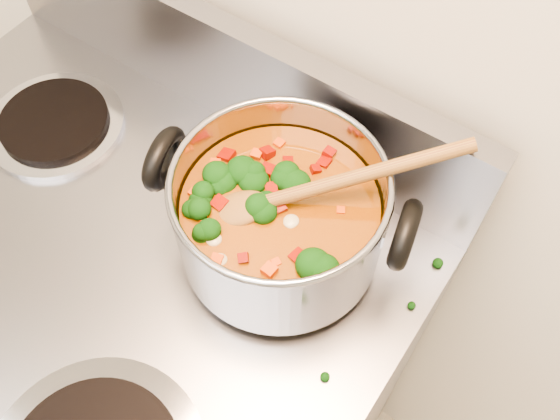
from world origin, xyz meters
name	(u,v)px	position (x,y,z in m)	size (l,w,h in m)	color
electric_range	(145,384)	(0.00, 1.16, 0.47)	(0.73, 0.66, 1.08)	gray
stockpot	(281,216)	(0.18, 1.32, 1.00)	(0.29, 0.23, 0.14)	gray
wooden_spoon	(296,194)	(0.19, 1.33, 1.04)	(0.23, 0.21, 0.10)	olive
cooktop_crumbs	(353,318)	(0.30, 1.29, 0.92)	(0.06, 0.28, 0.01)	black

